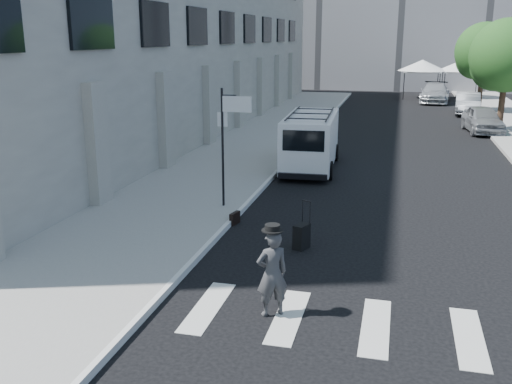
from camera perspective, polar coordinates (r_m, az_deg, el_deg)
The scene contains 15 objects.
ground at distance 13.73m, azimuth 3.20°, elevation -6.40°, with size 120.00×120.00×0.00m, color black.
sidewalk_left at distance 29.72m, azimuth 1.04°, elevation 5.61°, with size 4.50×48.00×0.15m, color gray.
building_left at distance 33.55m, azimuth -10.77°, elevation 16.62°, with size 10.00×44.00×12.00m, color gray.
sign_pole at distance 16.62m, azimuth -2.61°, elevation 6.91°, with size 1.03×0.07×3.50m.
tree_near at distance 33.11m, azimuth 23.57°, elevation 12.16°, with size 3.80×3.83×6.03m.
tree_far at distance 42.02m, azimuth 21.67°, elevation 12.75°, with size 3.80×3.83×6.03m.
tent_left at distance 50.62m, azimuth 16.30°, elevation 12.03°, with size 4.00×4.00×3.20m.
tent_right at distance 51.32m, azimuth 19.93°, elevation 11.77°, with size 4.00×4.00×3.20m.
businessman at distance 10.65m, azimuth 1.62°, elevation -8.16°, with size 0.61×0.40×1.67m, color #3C3C3F.
briefcase at distance 15.93m, azimuth -2.14°, elevation -2.64°, with size 0.12×0.44×0.34m, color black.
suitcase at distance 14.12m, azimuth 4.58°, elevation -4.44°, with size 0.41×0.50×1.19m.
cargo_van at distance 22.69m, azimuth 5.53°, elevation 5.16°, with size 2.19×5.68×2.12m.
parked_car_a at distance 33.55m, azimuth 21.73°, elevation 6.77°, with size 1.71×4.26×1.45m, color gray.
parked_car_b at distance 41.27m, azimuth 20.41°, elevation 8.30°, with size 1.53×4.39×1.45m, color slate.
parked_car_c at distance 47.84m, azimuth 17.44°, elevation 9.44°, with size 2.15×5.30×1.54m, color #A5A8AD.
Camera 1 is at (2.36, -12.54, 5.07)m, focal length 40.00 mm.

